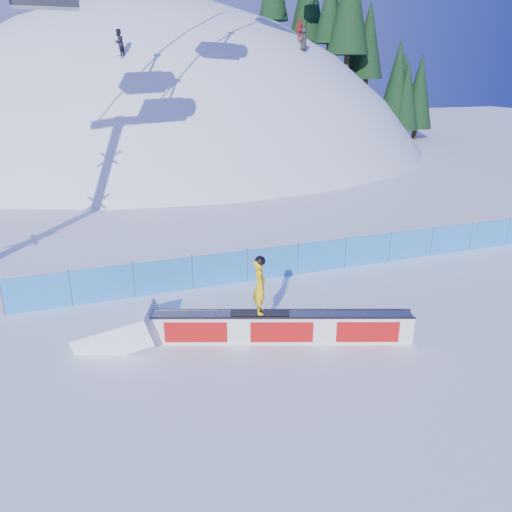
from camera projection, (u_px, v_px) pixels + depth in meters
name	position (u px, v px, depth m)	size (l,w,h in m)	color
ground	(388.00, 323.00, 15.10)	(160.00, 160.00, 0.00)	white
snow_hill	(170.00, 300.00, 58.44)	(64.00, 64.00, 64.00)	white
treeline	(365.00, 47.00, 53.54)	(17.99, 11.62, 21.55)	#332214
safety_fence	(322.00, 256.00, 18.87)	(22.05, 0.05, 1.30)	#2680D4
rail_box	(281.00, 327.00, 13.95)	(7.05, 2.92, 0.88)	silver
snow_ramp	(120.00, 341.00, 14.09)	(2.16, 1.44, 0.81)	white
snowboarder	(260.00, 286.00, 13.51)	(1.63, 0.82, 1.70)	black
distant_skiers	(213.00, 19.00, 37.59)	(15.79, 10.04, 6.35)	black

